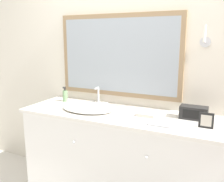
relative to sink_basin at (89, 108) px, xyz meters
name	(u,v)px	position (x,y,z in m)	size (l,w,h in m)	color
wall_back	(135,69)	(0.33, 0.36, 0.35)	(8.00, 0.18, 2.55)	silver
vanity_counter	(122,159)	(0.34, 0.02, -0.47)	(1.91, 0.62, 0.91)	white
sink_basin	(89,108)	(0.00, 0.00, 0.00)	(0.51, 0.42, 0.19)	silver
soap_bottle	(65,96)	(-0.39, 0.17, 0.05)	(0.05, 0.05, 0.16)	#709966
appliance_box	(194,113)	(0.95, 0.14, 0.04)	(0.23, 0.12, 0.11)	black
picture_frame	(206,120)	(1.07, -0.05, 0.04)	(0.11, 0.01, 0.12)	black
hand_towel_near_sink	(147,114)	(0.57, 0.05, 0.00)	(0.16, 0.13, 0.03)	silver
metal_tray	(160,124)	(0.73, -0.13, -0.01)	(0.19, 0.11, 0.01)	#ADADB2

